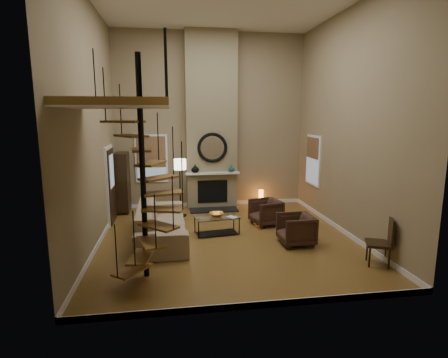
{
  "coord_description": "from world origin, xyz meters",
  "views": [
    {
      "loc": [
        -1.3,
        -8.23,
        3.0
      ],
      "look_at": [
        0.0,
        0.4,
        1.4
      ],
      "focal_mm": 28.69,
      "sensor_mm": 36.0,
      "label": 1
    }
  ],
  "objects": [
    {
      "name": "vase_right",
      "position": [
        0.6,
        2.82,
        1.28
      ],
      "size": [
        0.2,
        0.2,
        0.21
      ],
      "primitive_type": "imported",
      "color": "#174A52",
      "rests_on": "mantel"
    },
    {
      "name": "front_wall",
      "position": [
        0.0,
        -3.25,
        2.75
      ],
      "size": [
        6.0,
        0.02,
        5.5
      ],
      "primitive_type": "cube",
      "color": "#93825F",
      "rests_on": "ground"
    },
    {
      "name": "baseboard_front",
      "position": [
        0.0,
        -3.24,
        0.06
      ],
      "size": [
        6.0,
        0.02,
        0.12
      ],
      "primitive_type": "cube",
      "color": "white",
      "rests_on": "ground"
    },
    {
      "name": "baseboard_back",
      "position": [
        0.0,
        3.24,
        0.06
      ],
      "size": [
        6.0,
        0.02,
        0.12
      ],
      "primitive_type": "cube",
      "color": "white",
      "rests_on": "ground"
    },
    {
      "name": "sofa",
      "position": [
        -1.57,
        0.25,
        0.4
      ],
      "size": [
        1.19,
        2.95,
        0.86
      ],
      "primitive_type": "imported",
      "rotation": [
        0.0,
        0.0,
        1.58
      ],
      "color": "tan",
      "rests_on": "ground"
    },
    {
      "name": "spiral_stair",
      "position": [
        -1.78,
        -1.79,
        1.78
      ],
      "size": [
        1.47,
        1.47,
        4.06
      ],
      "color": "black",
      "rests_on": "ground"
    },
    {
      "name": "firebox",
      "position": [
        0.0,
        2.86,
        0.55
      ],
      "size": [
        0.95,
        0.02,
        0.72
      ],
      "primitive_type": "cube",
      "color": "black",
      "rests_on": "chimney_breast"
    },
    {
      "name": "mirror_frame",
      "position": [
        0.0,
        2.84,
        1.95
      ],
      "size": [
        0.94,
        0.1,
        0.94
      ],
      "primitive_type": "torus",
      "rotation": [
        1.57,
        0.0,
        0.0
      ],
      "color": "black",
      "rests_on": "chimney_breast"
    },
    {
      "name": "window_right",
      "position": [
        2.97,
        2.0,
        1.63
      ],
      "size": [
        0.06,
        1.02,
        1.52
      ],
      "color": "white",
      "rests_on": "right_wall"
    },
    {
      "name": "window_back",
      "position": [
        -1.9,
        3.22,
        1.62
      ],
      "size": [
        1.02,
        0.06,
        1.52
      ],
      "color": "white",
      "rests_on": "back_wall"
    },
    {
      "name": "hearth",
      "position": [
        0.0,
        2.57,
        0.02
      ],
      "size": [
        1.5,
        0.6,
        0.04
      ],
      "primitive_type": "cube",
      "color": "black",
      "rests_on": "ground"
    },
    {
      "name": "armchair_far",
      "position": [
        1.61,
        -0.62,
        0.35
      ],
      "size": [
        0.78,
        0.76,
        0.71
      ],
      "primitive_type": "imported",
      "rotation": [
        0.0,
        0.0,
        -1.56
      ],
      "color": "#3E261C",
      "rests_on": "ground"
    },
    {
      "name": "accent_lamp",
      "position": [
        1.62,
        2.96,
        0.25
      ],
      "size": [
        0.15,
        0.15,
        0.55
      ],
      "primitive_type": "cylinder",
      "color": "orange",
      "rests_on": "ground"
    },
    {
      "name": "vase_left",
      "position": [
        -0.55,
        2.82,
        1.3
      ],
      "size": [
        0.24,
        0.24,
        0.25
      ],
      "primitive_type": "imported",
      "color": "black",
      "rests_on": "mantel"
    },
    {
      "name": "mirror_disc",
      "position": [
        0.0,
        2.85,
        1.95
      ],
      "size": [
        0.8,
        0.01,
        0.8
      ],
      "primitive_type": "cylinder",
      "rotation": [
        1.57,
        0.0,
        0.0
      ],
      "color": "white",
      "rests_on": "chimney_breast"
    },
    {
      "name": "mantel",
      "position": [
        0.0,
        2.78,
        1.15
      ],
      "size": [
        1.7,
        0.18,
        0.06
      ],
      "primitive_type": "cube",
      "color": "white",
      "rests_on": "chimney_breast"
    },
    {
      "name": "baseboard_left",
      "position": [
        -2.99,
        0.0,
        0.06
      ],
      "size": [
        0.02,
        6.5,
        0.12
      ],
      "primitive_type": "cube",
      "color": "white",
      "rests_on": "ground"
    },
    {
      "name": "book",
      "position": [
        0.16,
        0.19,
        0.46
      ],
      "size": [
        0.31,
        0.32,
        0.02
      ],
      "primitive_type": "imported",
      "rotation": [
        0.0,
        0.0,
        0.69
      ],
      "color": "gray",
      "rests_on": "coffee_table"
    },
    {
      "name": "right_wall",
      "position": [
        3.0,
        0.0,
        2.75
      ],
      "size": [
        0.02,
        6.5,
        5.5
      ],
      "primitive_type": "cube",
      "color": "#93825F",
      "rests_on": "ground"
    },
    {
      "name": "ground",
      "position": [
        0.0,
        0.0,
        -0.01
      ],
      "size": [
        6.0,
        6.5,
        0.01
      ],
      "primitive_type": "cube",
      "color": "olive",
      "rests_on": "ground"
    },
    {
      "name": "side_chair",
      "position": [
        2.85,
        -2.01,
        0.53
      ],
      "size": [
        0.62,
        0.62,
        1.0
      ],
      "color": "black",
      "rests_on": "ground"
    },
    {
      "name": "bowl",
      "position": [
        -0.19,
        0.39,
        0.5
      ],
      "size": [
        0.36,
        0.36,
        0.09
      ],
      "primitive_type": "imported",
      "color": "orange",
      "rests_on": "coffee_table"
    },
    {
      "name": "coffee_table",
      "position": [
        -0.19,
        0.34,
        0.28
      ],
      "size": [
        1.16,
        0.7,
        0.43
      ],
      "color": "silver",
      "rests_on": "ground"
    },
    {
      "name": "chimney_breast",
      "position": [
        0.0,
        3.06,
        2.75
      ],
      "size": [
        1.6,
        0.38,
        5.5
      ],
      "primitive_type": "cube",
      "color": "#867A57",
      "rests_on": "ground"
    },
    {
      "name": "left_wall",
      "position": [
        -3.0,
        0.0,
        2.75
      ],
      "size": [
        0.02,
        6.5,
        5.5
      ],
      "primitive_type": "cube",
      "color": "#93825F",
      "rests_on": "ground"
    },
    {
      "name": "armchair_near",
      "position": [
        1.3,
        0.94,
        0.35
      ],
      "size": [
        0.91,
        0.89,
        0.69
      ],
      "primitive_type": "imported",
      "rotation": [
        0.0,
        0.0,
        -1.35
      ],
      "color": "#3E261C",
      "rests_on": "ground"
    },
    {
      "name": "entry_door",
      "position": [
        -2.95,
        1.8,
        1.05
      ],
      "size": [
        0.1,
        1.05,
        2.16
      ],
      "color": "white",
      "rests_on": "ground"
    },
    {
      "name": "hutch",
      "position": [
        -2.77,
        2.82,
        0.95
      ],
      "size": [
        0.37,
        0.8,
        1.78
      ],
      "primitive_type": "cube",
      "color": "black",
      "rests_on": "ground"
    },
    {
      "name": "floor_lamp",
      "position": [
        -1.04,
        2.13,
        1.41
      ],
      "size": [
        0.38,
        0.38,
        1.7
      ],
      "color": "black",
      "rests_on": "ground"
    },
    {
      "name": "loft",
      "position": [
        -2.04,
        -1.8,
        3.24
      ],
      "size": [
        1.7,
        2.2,
        1.09
      ],
      "color": "olive",
      "rests_on": "left_wall"
    },
    {
      "name": "baseboard_right",
      "position": [
        2.99,
        0.0,
        0.06
      ],
      "size": [
        0.02,
        6.5,
        0.12
      ],
      "primitive_type": "cube",
      "color": "white",
      "rests_on": "ground"
    },
    {
      "name": "back_wall",
      "position": [
        0.0,
        3.25,
        2.75
      ],
      "size": [
        6.0,
        0.02,
        5.5
      ],
      "primitive_type": "cube",
      "color": "#93825F",
      "rests_on": "ground"
    }
  ]
}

